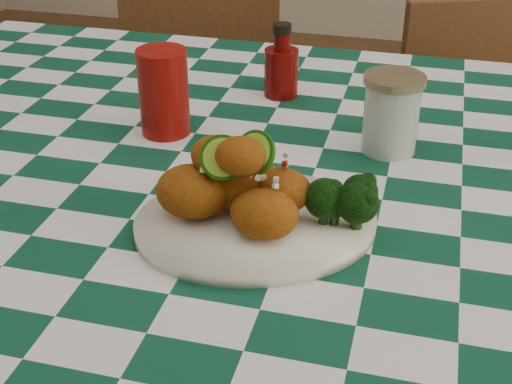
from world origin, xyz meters
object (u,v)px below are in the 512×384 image
(mason_jar, at_px, (391,114))
(wooden_chair_right, at_px, (485,182))
(wooden_chair_left, at_px, (209,137))
(plate, at_px, (256,224))
(fried_chicken_pile, at_px, (244,178))
(dining_table, at_px, (306,368))
(red_tumbler, at_px, (164,92))
(ketchup_bottle, at_px, (281,60))

(mason_jar, distance_m, wooden_chair_right, 0.80)
(mason_jar, bearing_deg, wooden_chair_left, 128.99)
(plate, distance_m, fried_chicken_pile, 0.07)
(dining_table, xyz_separation_m, plate, (-0.04, -0.18, 0.40))
(dining_table, bearing_deg, red_tumbler, 166.92)
(dining_table, height_order, ketchup_bottle, ketchup_bottle)
(plate, xyz_separation_m, wooden_chair_left, (-0.35, 0.87, -0.33))
(dining_table, bearing_deg, wooden_chair_right, 66.98)
(mason_jar, relative_size, wooden_chair_left, 0.13)
(red_tumbler, distance_m, ketchup_bottle, 0.24)
(dining_table, xyz_separation_m, mason_jar, (0.09, 0.08, 0.45))
(red_tumbler, height_order, mason_jar, red_tumbler)
(plate, bearing_deg, mason_jar, 62.43)
(wooden_chair_left, bearing_deg, red_tumbler, -99.89)
(plate, relative_size, fried_chicken_pile, 1.77)
(plate, xyz_separation_m, mason_jar, (0.14, 0.26, 0.05))
(red_tumbler, distance_m, mason_jar, 0.35)
(plate, xyz_separation_m, ketchup_bottle, (-0.07, 0.43, 0.06))
(mason_jar, distance_m, wooden_chair_left, 0.87)
(ketchup_bottle, bearing_deg, dining_table, -66.50)
(mason_jar, relative_size, wooden_chair_right, 0.15)
(dining_table, relative_size, wooden_chair_right, 2.04)
(dining_table, height_order, wooden_chair_left, wooden_chair_left)
(plate, height_order, wooden_chair_right, wooden_chair_right)
(mason_jar, height_order, wooden_chair_left, wooden_chair_left)
(plate, bearing_deg, ketchup_bottle, 98.80)
(ketchup_bottle, bearing_deg, fried_chicken_pile, -83.20)
(fried_chicken_pile, height_order, red_tumbler, red_tumbler)
(fried_chicken_pile, distance_m, mason_jar, 0.30)
(dining_table, distance_m, fried_chicken_pile, 0.50)
(plate, relative_size, mason_jar, 2.54)
(mason_jar, bearing_deg, red_tumbler, -175.66)
(plate, height_order, mason_jar, mason_jar)
(plate, bearing_deg, dining_table, 76.65)
(ketchup_bottle, height_order, mason_jar, ketchup_bottle)
(fried_chicken_pile, bearing_deg, plate, -0.00)
(wooden_chair_left, bearing_deg, dining_table, -82.92)
(mason_jar, bearing_deg, wooden_chair_right, 71.61)
(ketchup_bottle, xyz_separation_m, wooden_chair_right, (0.42, 0.47, -0.44))
(dining_table, xyz_separation_m, wooden_chair_left, (-0.39, 0.69, 0.07))
(red_tumbler, xyz_separation_m, wooden_chair_right, (0.56, 0.66, -0.45))
(plate, distance_m, mason_jar, 0.30)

